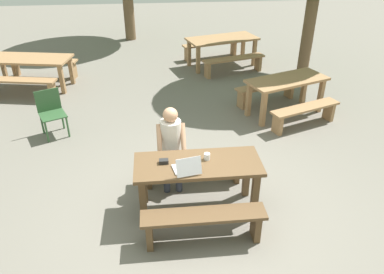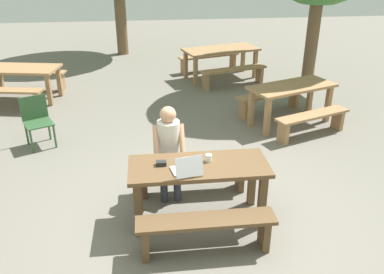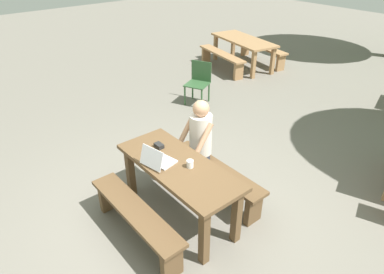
{
  "view_description": "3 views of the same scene",
  "coord_description": "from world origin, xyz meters",
  "px_view_note": "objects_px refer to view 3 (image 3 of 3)",
  "views": [
    {
      "loc": [
        -0.5,
        -4.07,
        3.56
      ],
      "look_at": [
        -0.05,
        0.25,
        1.03
      ],
      "focal_mm": 35.22,
      "sensor_mm": 36.0,
      "label": 1
    },
    {
      "loc": [
        -0.57,
        -4.17,
        3.15
      ],
      "look_at": [
        -0.05,
        0.25,
        1.03
      ],
      "focal_mm": 37.89,
      "sensor_mm": 36.0,
      "label": 2
    },
    {
      "loc": [
        2.61,
        -1.96,
        3.08
      ],
      "look_at": [
        -0.05,
        0.25,
        1.03
      ],
      "focal_mm": 32.1,
      "sensor_mm": 36.0,
      "label": 3
    }
  ],
  "objects_px": {
    "picnic_table_front": "(179,174)",
    "picnic_table_rear": "(243,43)",
    "laptop": "(157,160)",
    "small_pouch": "(159,146)",
    "person_seated": "(199,139)",
    "plastic_chair": "(199,81)",
    "coffee_mug": "(190,164)"
  },
  "relations": [
    {
      "from": "picnic_table_front",
      "to": "picnic_table_rear",
      "type": "relative_size",
      "value": 0.82
    },
    {
      "from": "laptop",
      "to": "person_seated",
      "type": "relative_size",
      "value": 0.29
    },
    {
      "from": "coffee_mug",
      "to": "picnic_table_rear",
      "type": "bearing_deg",
      "value": 126.95
    },
    {
      "from": "small_pouch",
      "to": "coffee_mug",
      "type": "relative_size",
      "value": 1.36
    },
    {
      "from": "person_seated",
      "to": "plastic_chair",
      "type": "relative_size",
      "value": 1.52
    },
    {
      "from": "laptop",
      "to": "small_pouch",
      "type": "bearing_deg",
      "value": -48.83
    },
    {
      "from": "person_seated",
      "to": "picnic_table_rear",
      "type": "bearing_deg",
      "value": 126.42
    },
    {
      "from": "coffee_mug",
      "to": "person_seated",
      "type": "distance_m",
      "value": 0.69
    },
    {
      "from": "coffee_mug",
      "to": "picnic_table_front",
      "type": "bearing_deg",
      "value": -151.74
    },
    {
      "from": "small_pouch",
      "to": "person_seated",
      "type": "height_order",
      "value": "person_seated"
    },
    {
      "from": "picnic_table_front",
      "to": "picnic_table_rear",
      "type": "bearing_deg",
      "value": 125.54
    },
    {
      "from": "picnic_table_front",
      "to": "person_seated",
      "type": "distance_m",
      "value": 0.68
    },
    {
      "from": "picnic_table_front",
      "to": "plastic_chair",
      "type": "height_order",
      "value": "plastic_chair"
    },
    {
      "from": "laptop",
      "to": "picnic_table_rear",
      "type": "relative_size",
      "value": 0.18
    },
    {
      "from": "picnic_table_front",
      "to": "laptop",
      "type": "distance_m",
      "value": 0.31
    },
    {
      "from": "small_pouch",
      "to": "person_seated",
      "type": "relative_size",
      "value": 0.09
    },
    {
      "from": "picnic_table_front",
      "to": "small_pouch",
      "type": "xyz_separation_m",
      "value": [
        -0.45,
        0.04,
        0.16
      ]
    },
    {
      "from": "plastic_chair",
      "to": "picnic_table_rear",
      "type": "relative_size",
      "value": 0.42
    },
    {
      "from": "picnic_table_front",
      "to": "person_seated",
      "type": "height_order",
      "value": "person_seated"
    },
    {
      "from": "plastic_chair",
      "to": "picnic_table_rear",
      "type": "distance_m",
      "value": 2.59
    },
    {
      "from": "coffee_mug",
      "to": "person_seated",
      "type": "height_order",
      "value": "person_seated"
    },
    {
      "from": "coffee_mug",
      "to": "plastic_chair",
      "type": "xyz_separation_m",
      "value": [
        -2.58,
        2.35,
        -0.37
      ]
    },
    {
      "from": "picnic_table_front",
      "to": "picnic_table_rear",
      "type": "distance_m",
      "value": 5.91
    },
    {
      "from": "plastic_chair",
      "to": "person_seated",
      "type": "bearing_deg",
      "value": -65.9
    },
    {
      "from": "picnic_table_front",
      "to": "laptop",
      "type": "height_order",
      "value": "laptop"
    },
    {
      "from": "laptop",
      "to": "coffee_mug",
      "type": "relative_size",
      "value": 4.15
    },
    {
      "from": "picnic_table_front",
      "to": "picnic_table_rear",
      "type": "height_order",
      "value": "picnic_table_front"
    },
    {
      "from": "person_seated",
      "to": "picnic_table_rear",
      "type": "distance_m",
      "value": 5.25
    },
    {
      "from": "picnic_table_rear",
      "to": "picnic_table_front",
      "type": "bearing_deg",
      "value": -43.68
    },
    {
      "from": "coffee_mug",
      "to": "picnic_table_rear",
      "type": "xyz_separation_m",
      "value": [
        -3.57,
        4.74,
        -0.2
      ]
    },
    {
      "from": "small_pouch",
      "to": "picnic_table_rear",
      "type": "bearing_deg",
      "value": 122.08
    },
    {
      "from": "picnic_table_front",
      "to": "laptop",
      "type": "xyz_separation_m",
      "value": [
        -0.16,
        -0.18,
        0.2
      ]
    }
  ]
}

